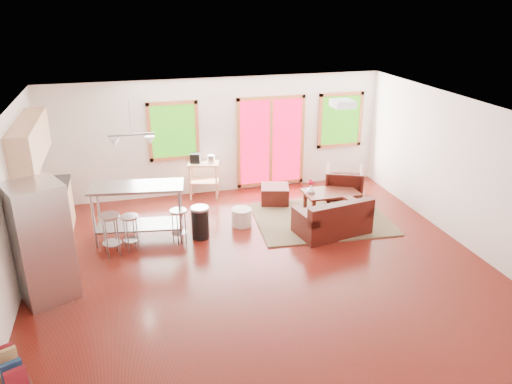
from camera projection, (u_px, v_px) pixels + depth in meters
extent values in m
cube|color=#3E0C08|center=(261.00, 265.00, 8.45)|extent=(7.50, 7.00, 0.02)
cube|color=white|center=(261.00, 112.00, 7.48)|extent=(7.50, 7.00, 0.02)
cube|color=white|center=(219.00, 136.00, 11.11)|extent=(7.50, 0.02, 2.60)
cube|color=white|center=(5.00, 218.00, 7.06)|extent=(0.02, 7.00, 2.60)
cube|color=white|center=(464.00, 173.00, 8.87)|extent=(0.02, 7.00, 2.60)
cube|color=white|center=(358.00, 324.00, 4.82)|extent=(7.50, 0.02, 2.60)
cube|color=#24630D|center=(173.00, 131.00, 10.75)|extent=(0.94, 0.02, 1.14)
cube|color=#AF5A33|center=(172.00, 103.00, 10.53)|extent=(1.10, 0.05, 0.08)
cube|color=#AF5A33|center=(175.00, 158.00, 10.98)|extent=(1.10, 0.05, 0.08)
cube|color=#AF5A33|center=(149.00, 133.00, 10.63)|extent=(0.08, 0.05, 1.30)
cube|color=#AF5A33|center=(197.00, 130.00, 10.88)|extent=(0.08, 0.05, 1.30)
cube|color=red|center=(271.00, 142.00, 11.43)|extent=(1.44, 0.02, 1.94)
cube|color=#AF5A33|center=(271.00, 98.00, 11.06)|extent=(1.60, 0.05, 0.08)
cube|color=#AF5A33|center=(270.00, 183.00, 11.81)|extent=(1.60, 0.05, 0.08)
cube|color=#AF5A33|center=(239.00, 144.00, 11.25)|extent=(0.08, 0.05, 2.10)
cube|color=#AF5A33|center=(302.00, 139.00, 11.61)|extent=(0.08, 0.05, 2.10)
cube|color=#AF5A33|center=(271.00, 142.00, 11.43)|extent=(0.08, 0.05, 1.94)
cube|color=#24630D|center=(340.00, 120.00, 11.69)|extent=(0.94, 0.02, 1.14)
cube|color=#AF5A33|center=(342.00, 94.00, 11.46)|extent=(1.10, 0.05, 0.08)
cube|color=#AF5A33|center=(339.00, 145.00, 11.92)|extent=(1.10, 0.05, 0.08)
cube|color=#AF5A33|center=(320.00, 121.00, 11.57)|extent=(0.08, 0.05, 1.30)
cube|color=#AF5A33|center=(360.00, 119.00, 11.81)|extent=(0.08, 0.05, 1.30)
cube|color=#42583A|center=(321.00, 219.00, 10.11)|extent=(2.79, 2.23, 0.03)
cube|color=black|center=(332.00, 224.00, 9.47)|extent=(1.46, 0.98, 0.38)
cube|color=black|center=(342.00, 212.00, 9.09)|extent=(1.36, 0.41, 0.34)
cube|color=black|center=(305.00, 217.00, 9.15)|extent=(0.31, 0.79, 0.14)
cube|color=black|center=(358.00, 206.00, 9.61)|extent=(0.31, 0.79, 0.14)
cube|color=black|center=(318.00, 214.00, 9.31)|extent=(0.63, 0.58, 0.11)
cube|color=black|center=(344.00, 209.00, 9.54)|extent=(0.63, 0.58, 0.11)
cube|color=#3E1911|center=(331.00, 192.00, 10.34)|extent=(1.12, 0.67, 0.04)
cube|color=#3E1911|center=(314.00, 209.00, 10.09)|extent=(0.07, 0.07, 0.40)
cube|color=#3E1911|center=(356.00, 205.00, 10.31)|extent=(0.07, 0.07, 0.40)
cube|color=#3E1911|center=(305.00, 200.00, 10.53)|extent=(0.07, 0.07, 0.40)
cube|color=#3E1911|center=(346.00, 196.00, 10.75)|extent=(0.07, 0.07, 0.40)
imported|color=black|center=(344.00, 182.00, 10.94)|extent=(1.04, 1.01, 0.82)
cube|color=black|center=(275.00, 195.00, 10.84)|extent=(0.72, 0.72, 0.39)
cylinder|color=beige|center=(242.00, 217.00, 9.80)|extent=(0.52, 0.52, 0.34)
imported|color=silver|center=(311.00, 190.00, 10.28)|extent=(0.20, 0.21, 0.19)
sphere|color=#AC0021|center=(312.00, 183.00, 10.25)|extent=(0.08, 0.08, 0.07)
sphere|color=#AC0021|center=(310.00, 183.00, 10.19)|extent=(0.08, 0.08, 0.07)
sphere|color=#AC0021|center=(310.00, 181.00, 10.24)|extent=(0.08, 0.08, 0.07)
imported|color=maroon|center=(346.00, 187.00, 10.30)|extent=(0.21, 0.05, 0.27)
cube|color=tan|center=(51.00, 221.00, 8.98)|extent=(0.60, 2.20, 0.90)
cube|color=black|center=(47.00, 197.00, 8.80)|extent=(0.64, 2.24, 0.04)
cube|color=tan|center=(30.00, 141.00, 8.39)|extent=(0.36, 2.20, 0.70)
cylinder|color=#B7BABC|center=(42.00, 202.00, 8.31)|extent=(0.12, 0.12, 0.18)
cube|color=black|center=(49.00, 183.00, 9.11)|extent=(0.22, 0.18, 0.20)
cube|color=#B7BABC|center=(41.00, 243.00, 7.22)|extent=(0.95, 0.94, 1.82)
cube|color=gray|center=(66.00, 236.00, 7.42)|extent=(0.29, 0.62, 1.78)
cylinder|color=gray|center=(71.00, 231.00, 7.22)|extent=(0.03, 0.03, 1.21)
cylinder|color=gray|center=(60.00, 221.00, 7.54)|extent=(0.03, 0.03, 1.21)
cube|color=#B7BABC|center=(136.00, 187.00, 8.95)|extent=(1.75, 0.90, 0.04)
cube|color=gray|center=(140.00, 225.00, 9.23)|extent=(1.63, 0.80, 0.03)
cylinder|color=gray|center=(94.00, 222.00, 8.82)|extent=(0.05, 0.05, 1.02)
cylinder|color=gray|center=(180.00, 217.00, 8.99)|extent=(0.05, 0.05, 1.02)
cylinder|color=gray|center=(99.00, 210.00, 9.30)|extent=(0.05, 0.05, 1.02)
cylinder|color=gray|center=(181.00, 206.00, 9.46)|extent=(0.05, 0.05, 1.02)
imported|color=white|center=(154.00, 188.00, 8.92)|extent=(0.16, 0.15, 0.13)
cylinder|color=#B7BABC|center=(109.00, 216.00, 8.47)|extent=(0.44, 0.44, 0.04)
cylinder|color=gray|center=(116.00, 233.00, 8.74)|extent=(0.03, 0.03, 0.72)
cylinder|color=gray|center=(104.00, 235.00, 8.65)|extent=(0.03, 0.03, 0.72)
cylinder|color=gray|center=(107.00, 240.00, 8.49)|extent=(0.03, 0.03, 0.72)
cylinder|color=gray|center=(118.00, 237.00, 8.58)|extent=(0.03, 0.03, 0.72)
cylinder|color=gray|center=(112.00, 243.00, 8.66)|extent=(0.40, 0.40, 0.02)
cylinder|color=#B7BABC|center=(129.00, 217.00, 8.68)|extent=(0.39, 0.39, 0.04)
cylinder|color=gray|center=(134.00, 231.00, 8.91)|extent=(0.03, 0.03, 0.63)
cylinder|color=gray|center=(125.00, 233.00, 8.83)|extent=(0.03, 0.03, 0.63)
cylinder|color=gray|center=(128.00, 237.00, 8.70)|extent=(0.03, 0.03, 0.63)
cylinder|color=gray|center=(137.00, 235.00, 8.78)|extent=(0.03, 0.03, 0.63)
cylinder|color=gray|center=(132.00, 240.00, 8.85)|extent=(0.36, 0.36, 0.01)
cylinder|color=#B7BABC|center=(178.00, 211.00, 8.96)|extent=(0.41, 0.41, 0.04)
cylinder|color=gray|center=(181.00, 224.00, 9.18)|extent=(0.03, 0.03, 0.61)
cylinder|color=gray|center=(173.00, 227.00, 9.09)|extent=(0.03, 0.03, 0.61)
cylinder|color=gray|center=(178.00, 230.00, 8.97)|extent=(0.03, 0.03, 0.61)
cylinder|color=gray|center=(185.00, 227.00, 9.07)|extent=(0.03, 0.03, 0.61)
cylinder|color=gray|center=(180.00, 232.00, 9.12)|extent=(0.37, 0.37, 0.01)
cylinder|color=black|center=(200.00, 224.00, 9.26)|extent=(0.35, 0.35, 0.57)
cylinder|color=#B7BABC|center=(200.00, 208.00, 9.15)|extent=(0.36, 0.36, 0.05)
cube|color=tan|center=(203.00, 163.00, 10.93)|extent=(0.76, 0.59, 0.04)
cube|color=tan|center=(204.00, 181.00, 11.09)|extent=(0.71, 0.55, 0.03)
cube|color=tan|center=(190.00, 183.00, 10.92)|extent=(0.05, 0.05, 0.80)
cube|color=tan|center=(216.00, 183.00, 10.92)|extent=(0.05, 0.05, 0.80)
cube|color=tan|center=(192.00, 178.00, 11.24)|extent=(0.05, 0.05, 0.80)
cube|color=tan|center=(218.00, 178.00, 11.24)|extent=(0.05, 0.05, 0.80)
cube|color=black|center=(195.00, 158.00, 10.89)|extent=(0.25, 0.24, 0.21)
cylinder|color=#B7BABC|center=(211.00, 159.00, 10.89)|extent=(0.19, 0.19, 0.17)
cube|color=maroon|center=(17.00, 381.00, 4.56)|extent=(0.20, 0.12, 0.25)
cube|color=navy|center=(12.00, 372.00, 4.67)|extent=(0.20, 0.12, 0.23)
cube|color=#A17947|center=(7.00, 362.00, 4.78)|extent=(0.20, 0.12, 0.27)
cube|color=maroon|center=(4.00, 355.00, 4.91)|extent=(0.20, 0.12, 0.21)
cube|color=white|center=(343.00, 104.00, 8.43)|extent=(0.35, 0.35, 0.12)
cylinder|color=gray|center=(130.00, 118.00, 8.48)|extent=(0.02, 0.02, 0.60)
cube|color=gray|center=(132.00, 135.00, 8.59)|extent=(0.80, 0.04, 0.03)
cone|color=#B7BABC|center=(114.00, 143.00, 8.57)|extent=(0.18, 0.18, 0.14)
cone|color=#B7BABC|center=(150.00, 140.00, 8.71)|extent=(0.18, 0.18, 0.14)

